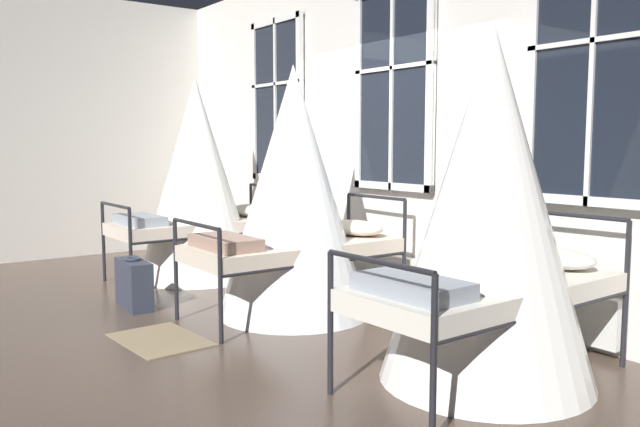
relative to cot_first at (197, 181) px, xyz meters
name	(u,v)px	position (x,y,z in m)	size (l,w,h in m)	color
ground	(297,315)	(2.03, -0.04, -1.09)	(16.91, 16.91, 0.00)	#4C3D33
back_wall_with_windows	(401,121)	(2.03, 1.19, 0.64)	(8.64, 0.10, 3.45)	silver
end_wall_left	(1,126)	(-2.28, -1.56, 0.64)	(0.10, 6.40, 3.45)	silver
window_bank	(391,175)	(2.03, 1.07, 0.11)	(5.18, 0.10, 2.93)	black
cot_first	(197,181)	(0.00, 0.00, 0.00)	(1.35, 1.91, 2.24)	black
cot_second	(294,195)	(1.98, -0.03, -0.03)	(1.35, 1.92, 2.18)	black
cot_third	(489,211)	(4.07, 0.03, 0.00)	(1.35, 1.92, 2.24)	black
rug_second	(160,340)	(2.03, -1.31, -1.08)	(0.80, 0.56, 0.01)	#8E7A5B
suitcase_dark	(134,284)	(0.93, -1.10, -0.87)	(0.57, 0.25, 0.47)	#2D3342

